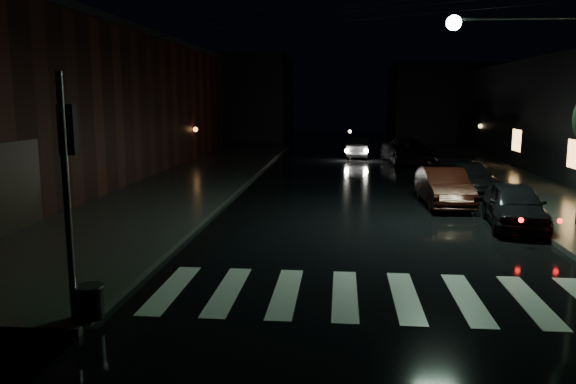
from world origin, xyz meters
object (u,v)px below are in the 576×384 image
(parked_car_c, at_px, (468,177))
(oncoming_car, at_px, (360,148))
(parked_car_d, at_px, (409,151))
(parked_car_b, at_px, (444,187))
(parked_car_a, at_px, (515,205))

(parked_car_c, distance_m, oncoming_car, 14.37)
(parked_car_c, height_order, parked_car_d, parked_car_d)
(parked_car_b, relative_size, parked_car_d, 0.78)
(parked_car_a, relative_size, parked_car_b, 0.95)
(parked_car_a, xyz_separation_m, parked_car_b, (-1.54, 3.38, 0.01))
(parked_car_a, relative_size, parked_car_d, 0.75)
(parked_car_c, bearing_deg, oncoming_car, 99.68)
(parked_car_a, height_order, parked_car_d, parked_car_d)
(parked_car_b, xyz_separation_m, oncoming_car, (-2.56, 16.89, -0.03))
(oncoming_car, bearing_deg, parked_car_c, 113.53)
(parked_car_d, distance_m, oncoming_car, 4.29)
(parked_car_c, relative_size, parked_car_d, 0.82)
(parked_car_b, distance_m, parked_car_d, 13.68)
(parked_car_d, relative_size, oncoming_car, 1.34)
(parked_car_b, relative_size, parked_car_c, 0.96)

